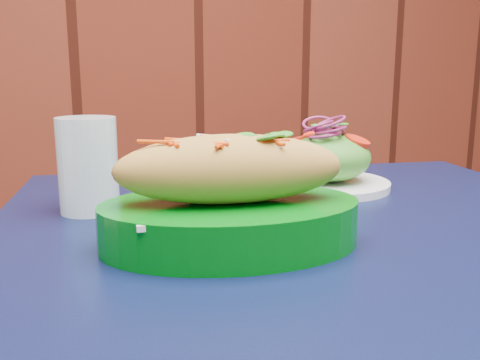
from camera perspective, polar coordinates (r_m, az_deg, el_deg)
name	(u,v)px	position (r m, az deg, el deg)	size (l,w,h in m)	color
cafe_table	(320,297)	(0.68, 8.56, -12.19)	(0.93, 0.93, 0.75)	black
banh_mi_basket	(231,200)	(0.57, -1.02, -2.16)	(0.31, 0.23, 0.13)	#00620C
salad_plate	(327,162)	(0.86, 9.28, 1.86)	(0.20, 0.20, 0.11)	white
water_glass	(88,165)	(0.73, -15.91, 1.53)	(0.08, 0.08, 0.13)	silver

